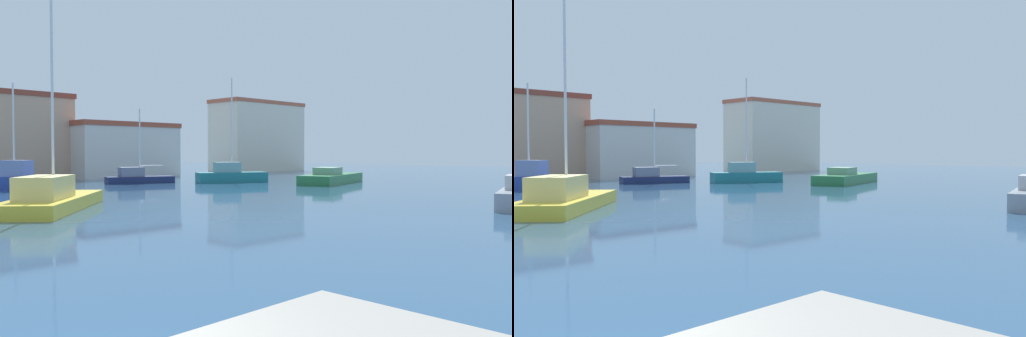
% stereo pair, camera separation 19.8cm
% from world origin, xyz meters
% --- Properties ---
extents(water, '(160.00, 160.00, 0.00)m').
position_xyz_m(water, '(15.00, 20.00, 0.00)').
color(water, '#2D5175').
rests_on(water, ground).
extents(sailboat_blue_mid_harbor, '(5.20, 6.11, 7.41)m').
position_xyz_m(sailboat_blue_mid_harbor, '(11.74, 32.73, 0.71)').
color(sailboat_blue_mid_harbor, '#233D93').
rests_on(sailboat_blue_mid_harbor, water).
extents(sailboat_navy_distant_east, '(5.88, 3.56, 6.29)m').
position_xyz_m(sailboat_navy_distant_east, '(22.08, 33.61, 0.51)').
color(sailboat_navy_distant_east, '#19234C').
rests_on(sailboat_navy_distant_east, water).
extents(sailboat_yellow_near_pier, '(7.52, 8.14, 11.57)m').
position_xyz_m(sailboat_yellow_near_pier, '(8.22, 18.63, 0.59)').
color(sailboat_yellow_near_pier, gold).
rests_on(sailboat_yellow_near_pier, water).
extents(sailboat_teal_inner_mooring, '(6.29, 4.14, 9.04)m').
position_xyz_m(sailboat_teal_inner_mooring, '(28.40, 28.83, 0.66)').
color(sailboat_teal_inner_mooring, '#1E707A').
rests_on(sailboat_teal_inner_mooring, water).
extents(motorboat_green_outer_mooring, '(9.21, 5.24, 1.37)m').
position_xyz_m(motorboat_green_outer_mooring, '(33.56, 21.93, 0.47)').
color(motorboat_green_outer_mooring, '#28703D').
rests_on(motorboat_green_outer_mooring, water).
extents(harbor_office, '(11.33, 7.89, 5.72)m').
position_xyz_m(harbor_office, '(26.85, 45.33, 2.87)').
color(harbor_office, beige).
rests_on(harbor_office, ground).
extents(waterfront_apartments, '(13.34, 5.88, 9.54)m').
position_xyz_m(waterfront_apartments, '(49.01, 46.09, 4.78)').
color(waterfront_apartments, beige).
rests_on(waterfront_apartments, ground).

